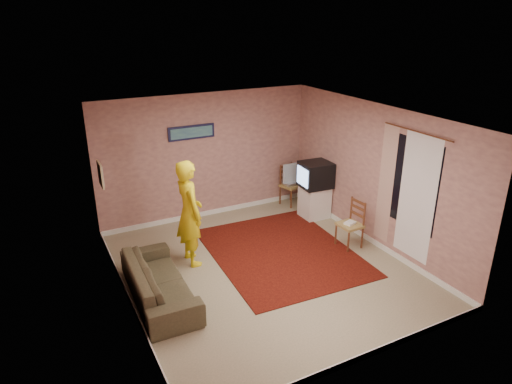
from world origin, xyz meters
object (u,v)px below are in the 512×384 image
tv_cabinet (314,202)px  person (189,213)px  sofa (159,281)px  crt_tv (315,175)px  chair_a (291,181)px  chair_b (350,219)px

tv_cabinet → person: 3.06m
person → sofa: bearing=133.3°
crt_tv → person: person is taller
crt_tv → person: bearing=-164.6°
chair_a → tv_cabinet: bearing=-101.5°
crt_tv → chair_a: bearing=98.8°
crt_tv → chair_a: (-0.07, 0.82, -0.38)m
tv_cabinet → sofa: 4.01m
chair_a → person: 3.22m
chair_b → sofa: size_ratio=0.25×
sofa → crt_tv: bearing=-67.8°
chair_a → chair_b: bearing=-109.4°
chair_a → person: (-2.87, -1.40, 0.36)m
tv_cabinet → person: size_ratio=0.37×
sofa → person: person is taller
crt_tv → chair_b: size_ratio=1.34×
crt_tv → person: (-2.94, -0.59, -0.02)m
chair_a → chair_b: 2.22m
crt_tv → chair_a: 0.90m
tv_cabinet → person: (-2.94, -0.59, 0.58)m
chair_a → person: size_ratio=0.28×
tv_cabinet → person: bearing=-168.7°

